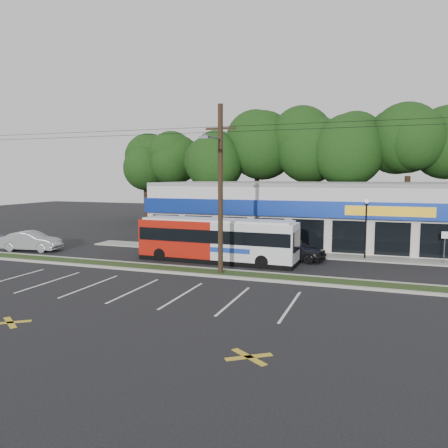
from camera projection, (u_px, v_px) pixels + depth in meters
ground at (168, 274)px, 26.23m from camera, size 120.00×120.00×0.00m
grass_strip at (175, 270)px, 27.16m from camera, size 40.00×1.60×0.12m
curb_south at (169, 272)px, 26.36m from camera, size 40.00×0.25×0.14m
curb_north at (181, 267)px, 27.95m from camera, size 40.00×0.25×0.14m
sidewalk at (282, 253)px, 32.99m from camera, size 32.00×2.20×0.10m
strip_mall at (304, 212)px, 39.01m from camera, size 25.00×12.55×5.30m
utility_pole at (217, 184)px, 25.56m from camera, size 50.00×2.77×10.00m
lamp_post at (366, 222)px, 30.51m from camera, size 0.30×0.30×4.25m
sign_post at (445, 242)px, 28.76m from camera, size 0.45×0.10×2.23m
tree_line at (306, 153)px, 48.32m from camera, size 46.76×6.76×11.83m
metrobus at (217, 239)px, 29.79m from camera, size 11.09×2.64×2.97m
car_dark at (292, 249)px, 30.53m from camera, size 4.98×2.80×1.60m
car_silver at (31, 241)px, 34.28m from camera, size 4.83×2.30×1.53m
pedestrian_a at (242, 240)px, 33.42m from camera, size 0.81×0.64×1.95m
pedestrian_b at (242, 242)px, 33.43m from camera, size 0.84×0.68×1.61m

